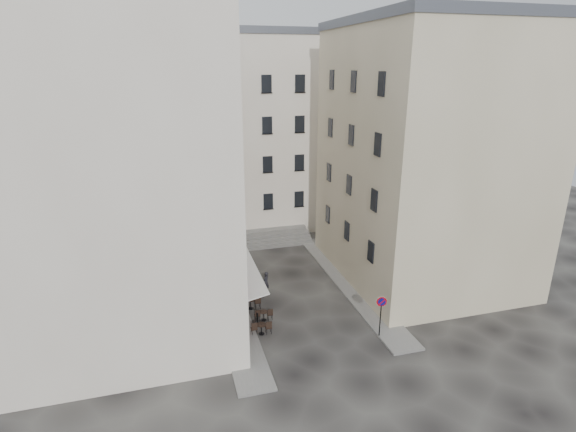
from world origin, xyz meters
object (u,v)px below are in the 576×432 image
object	(u,v)px
no_parking_sign	(381,309)
pedestrian	(266,282)
bistro_table_b	(264,315)
bistro_table_a	(261,328)

from	to	relation	value
no_parking_sign	pedestrian	size ratio (longest dim) A/B	1.75
no_parking_sign	bistro_table_b	xyz separation A→B (m)	(-6.27, 3.72, -1.52)
pedestrian	bistro_table_b	bearing A→B (deg)	30.09
bistro_table_a	pedestrian	xyz separation A→B (m)	(1.49, 5.20, 0.33)
no_parking_sign	pedestrian	xyz separation A→B (m)	(-5.26, 7.42, -1.15)
bistro_table_b	bistro_table_a	bearing A→B (deg)	-107.78
bistro_table_a	pedestrian	bearing A→B (deg)	73.98
no_parking_sign	pedestrian	bearing A→B (deg)	138.87
no_parking_sign	bistro_table_a	size ratio (longest dim) A/B	2.19
no_parking_sign	bistro_table_a	distance (m)	7.26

